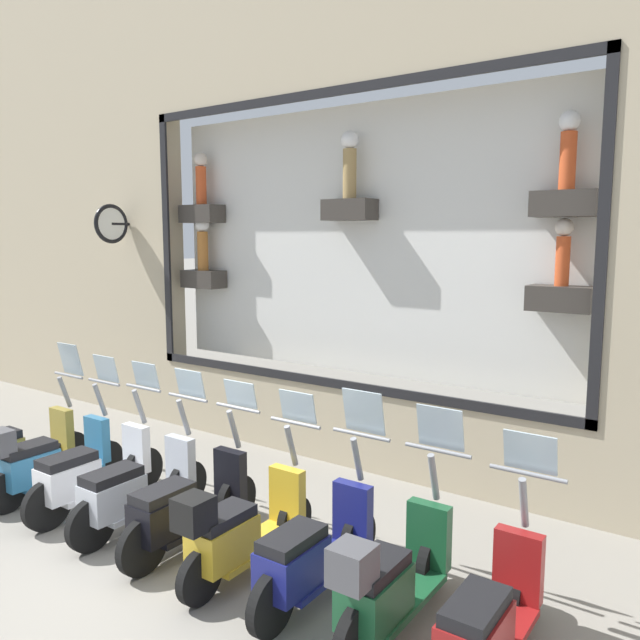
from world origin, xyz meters
name	(u,v)px	position (x,y,z in m)	size (l,w,h in m)	color
ground_plane	(131,574)	(0.00, 0.00, 0.00)	(120.00, 120.00, 0.00)	gray
building_facade	(345,76)	(3.60, 0.00, 5.13)	(1.24, 36.00, 10.00)	tan
scooter_red_0	(489,620)	(0.59, -3.16, 0.41)	(1.79, 0.61, 1.56)	black
scooter_green_1	(389,580)	(0.54, -2.39, 0.48)	(1.81, 0.61, 1.65)	black
scooter_navy_2	(313,553)	(0.60, -1.63, 0.44)	(1.80, 0.60, 1.68)	black
scooter_yellow_3	(239,529)	(0.53, -0.86, 0.46)	(1.79, 0.60, 1.56)	black
scooter_black_4	(186,508)	(0.60, -0.09, 0.44)	(1.81, 0.61, 1.56)	black
scooter_silver_5	(135,490)	(0.60, 0.67, 0.44)	(1.81, 0.60, 1.59)	black
scooter_white_6	(91,474)	(0.60, 1.44, 0.44)	(1.81, 0.60, 1.58)	black
scooter_teal_7	(46,460)	(0.53, 2.20, 0.46)	(1.79, 0.61, 1.58)	black
scooter_olive_8	(11,448)	(0.53, 2.97, 0.46)	(1.79, 0.61, 1.67)	black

